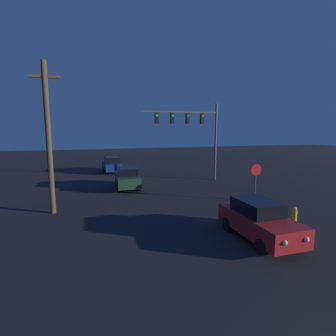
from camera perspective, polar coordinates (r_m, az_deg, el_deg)
name	(u,v)px	position (r m, az deg, el deg)	size (l,w,h in m)	color
car_near	(259,220)	(11.62, 19.15, -10.64)	(1.71, 4.03, 1.62)	#B21E1E
car_mid	(127,178)	(20.37, -8.85, -2.11)	(1.86, 4.09, 1.62)	#1E4728
car_far	(112,164)	(28.28, -12.13, 0.76)	(1.80, 4.06, 1.62)	navy
traffic_signal_mast	(193,126)	(22.72, 5.55, 9.02)	(6.84, 0.30, 6.73)	#4C4C51
stop_sign	(256,175)	(17.39, 18.56, -1.48)	(0.74, 0.07, 2.36)	#4C4C51
utility_pole	(48,137)	(15.13, -24.59, 6.16)	(1.46, 0.28, 7.96)	brown
fire_hydrant	(294,217)	(13.83, 25.77, -9.51)	(0.24, 0.24, 0.93)	gold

